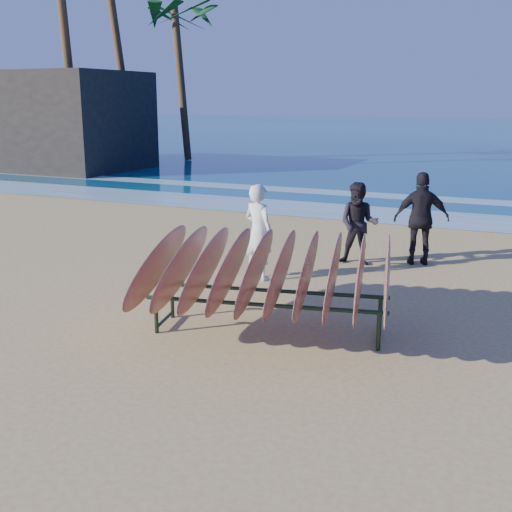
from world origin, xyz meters
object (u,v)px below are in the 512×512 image
Objects in this scene: person_white at (259,232)px; palm_mid at (179,18)px; person_dark_b at (421,219)px; building at (37,120)px; surfboard_rack at (268,271)px; person_dark_a at (359,224)px.

person_white is 0.22× the size of palm_mid.
building reaches higher than person_dark_b.
surfboard_rack is 4.11m from person_dark_a.
person_dark_a is 1.19m from person_dark_b.
building is 1.23× the size of palm_mid.
person_white is at bearing 104.55° from surfboard_rack.
palm_mid reaches higher than surfboard_rack.
palm_mid reaches higher than person_dark_b.
building reaches higher than person_dark_a.
surfboard_rack is 0.38× the size of building.
person_white is 1.06× the size of person_dark_a.
building is at bearing -17.35° from person_white.
person_white reaches higher than person_dark_a.
person_dark_b reaches higher than surfboard_rack.
building reaches higher than surfboard_rack.
person_dark_a is 0.89× the size of person_dark_b.
person_dark_a is at bearing -107.31° from person_white.
person_dark_a is at bearing 76.32° from surfboard_rack.
person_white reaches higher than surfboard_rack.
surfboard_rack is at bearing -96.84° from person_dark_a.
person_dark_a is at bearing 4.89° from person_dark_b.
person_dark_a is 0.17× the size of building.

